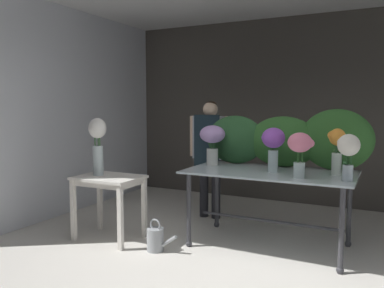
# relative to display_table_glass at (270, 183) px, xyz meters

# --- Properties ---
(ground_plane) EXTENTS (7.98, 7.98, 0.00)m
(ground_plane) POSITION_rel_display_table_glass_xyz_m (-0.30, 0.33, -0.70)
(ground_plane) COLOR silver
(wall_back) EXTENTS (5.36, 0.12, 2.88)m
(wall_back) POSITION_rel_display_table_glass_xyz_m (-0.30, 2.14, 0.74)
(wall_back) COLOR #4C4742
(wall_back) RESTS_ON ground
(wall_left) EXTENTS (0.12, 3.75, 2.88)m
(wall_left) POSITION_rel_display_table_glass_xyz_m (-2.98, 0.33, 0.74)
(wall_left) COLOR silver
(wall_left) RESTS_ON ground
(display_table_glass) EXTENTS (1.75, 0.97, 0.83)m
(display_table_glass) POSITION_rel_display_table_glass_xyz_m (0.00, 0.00, 0.00)
(display_table_glass) COLOR silver
(display_table_glass) RESTS_ON ground
(side_table_white) EXTENTS (0.73, 0.53, 0.73)m
(side_table_white) POSITION_rel_display_table_glass_xyz_m (-1.69, -0.58, -0.08)
(side_table_white) COLOR silver
(side_table_white) RESTS_ON ground
(florist) EXTENTS (0.60, 0.24, 1.58)m
(florist) POSITION_rel_display_table_glass_xyz_m (-1.03, 0.74, 0.27)
(florist) COLOR #232328
(florist) RESTS_ON ground
(foliage_backdrop) EXTENTS (1.89, 0.32, 0.66)m
(foliage_backdrop) POSITION_rel_display_table_glass_xyz_m (0.05, 0.37, 0.43)
(foliage_backdrop) COLOR #28562D
(foliage_backdrop) RESTS_ON display_table_glass
(vase_sunset_ranunculus) EXTENTS (0.18, 0.16, 0.47)m
(vase_sunset_ranunculus) POSITION_rel_display_table_glass_xyz_m (0.66, 0.06, 0.40)
(vase_sunset_ranunculus) COLOR silver
(vase_sunset_ranunculus) RESTS_ON display_table_glass
(vase_rosy_tulips) EXTENTS (0.25, 0.23, 0.44)m
(vase_rosy_tulips) POSITION_rel_display_table_glass_xyz_m (0.36, -0.26, 0.42)
(vase_rosy_tulips) COLOR silver
(vase_rosy_tulips) RESTS_ON display_table_glass
(vase_violet_anemones) EXTENTS (0.26, 0.24, 0.47)m
(vase_violet_anemones) POSITION_rel_display_table_glass_xyz_m (0.04, -0.05, 0.43)
(vase_violet_anemones) COLOR silver
(vase_violet_anemones) RESTS_ON display_table_glass
(vase_lilac_stock) EXTENTS (0.30, 0.30, 0.47)m
(vase_lilac_stock) POSITION_rel_display_table_glass_xyz_m (-0.72, 0.11, 0.44)
(vase_lilac_stock) COLOR silver
(vase_lilac_stock) RESTS_ON display_table_glass
(vase_ivory_dahlias) EXTENTS (0.20, 0.20, 0.44)m
(vase_ivory_dahlias) POSITION_rel_display_table_glass_xyz_m (0.79, -0.22, 0.41)
(vase_ivory_dahlias) COLOR silver
(vase_ivory_dahlias) RESTS_ON display_table_glass
(vase_white_roses_tall) EXTENTS (0.20, 0.20, 0.66)m
(vase_white_roses_tall) POSITION_rel_display_table_glass_xyz_m (-1.84, -0.58, 0.41)
(vase_white_roses_tall) COLOR silver
(vase_white_roses_tall) RESTS_ON side_table_white
(watering_can) EXTENTS (0.35, 0.18, 0.34)m
(watering_can) POSITION_rel_display_table_glass_xyz_m (-1.03, -0.66, -0.58)
(watering_can) COLOR #999EA3
(watering_can) RESTS_ON ground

